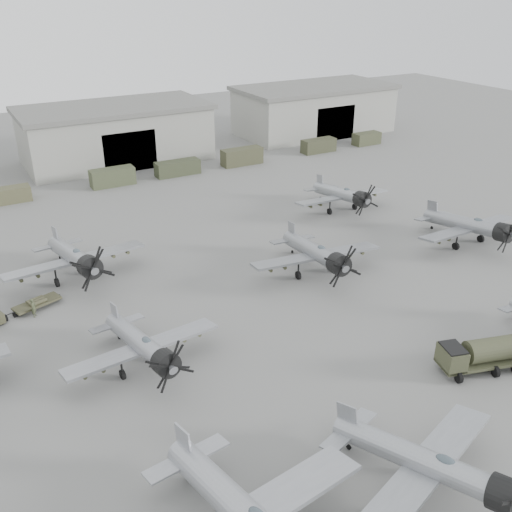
{
  "coord_description": "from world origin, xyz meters",
  "views": [
    {
      "loc": [
        -24.64,
        -26.83,
        26.13
      ],
      "look_at": [
        -0.67,
        15.62,
        2.5
      ],
      "focal_mm": 40.0,
      "sensor_mm": 36.0,
      "label": 1
    }
  ],
  "objects_px": {
    "aircraft_mid_2": "(318,254)",
    "tug_trailer": "(9,314)",
    "aircraft_far_0": "(76,258)",
    "aircraft_near_1": "(433,466)",
    "aircraft_mid_3": "(472,226)",
    "aircraft_far_1": "(344,195)",
    "fuel_tanker": "(481,353)",
    "ground_crew": "(34,308)",
    "aircraft_mid_1": "(144,346)"
  },
  "relations": [
    {
      "from": "aircraft_mid_2",
      "to": "tug_trailer",
      "type": "xyz_separation_m",
      "value": [
        -27.45,
        6.39,
        -1.85
      ]
    },
    {
      "from": "aircraft_far_0",
      "to": "tug_trailer",
      "type": "xyz_separation_m",
      "value": [
        -6.85,
        -4.05,
        -1.93
      ]
    },
    {
      "from": "tug_trailer",
      "to": "aircraft_near_1",
      "type": "bearing_deg",
      "value": -78.15
    },
    {
      "from": "aircraft_near_1",
      "to": "aircraft_mid_3",
      "type": "distance_m",
      "value": 36.15
    },
    {
      "from": "aircraft_far_1",
      "to": "fuel_tanker",
      "type": "xyz_separation_m",
      "value": [
        -10.72,
        -30.65,
        -0.82
      ]
    },
    {
      "from": "aircraft_near_1",
      "to": "aircraft_mid_3",
      "type": "height_order",
      "value": "aircraft_mid_3"
    },
    {
      "from": "aircraft_far_0",
      "to": "fuel_tanker",
      "type": "xyz_separation_m",
      "value": [
        22.52,
        -28.61,
        -1.01
      ]
    },
    {
      "from": "ground_crew",
      "to": "aircraft_far_0",
      "type": "bearing_deg",
      "value": -22.29
    },
    {
      "from": "aircraft_mid_2",
      "to": "fuel_tanker",
      "type": "bearing_deg",
      "value": -76.84
    },
    {
      "from": "tug_trailer",
      "to": "aircraft_mid_3",
      "type": "bearing_deg",
      "value": -28.39
    },
    {
      "from": "fuel_tanker",
      "to": "aircraft_mid_3",
      "type": "bearing_deg",
      "value": 59.7
    },
    {
      "from": "aircraft_far_0",
      "to": "fuel_tanker",
      "type": "distance_m",
      "value": 36.43
    },
    {
      "from": "aircraft_far_0",
      "to": "aircraft_far_1",
      "type": "bearing_deg",
      "value": -2.01
    },
    {
      "from": "aircraft_near_1",
      "to": "aircraft_mid_3",
      "type": "relative_size",
      "value": 0.97
    },
    {
      "from": "aircraft_mid_1",
      "to": "fuel_tanker",
      "type": "distance_m",
      "value": 24.75
    },
    {
      "from": "aircraft_mid_1",
      "to": "ground_crew",
      "type": "height_order",
      "value": "aircraft_mid_1"
    },
    {
      "from": "aircraft_mid_2",
      "to": "ground_crew",
      "type": "relative_size",
      "value": 7.65
    },
    {
      "from": "aircraft_far_0",
      "to": "aircraft_far_1",
      "type": "height_order",
      "value": "aircraft_far_0"
    },
    {
      "from": "aircraft_mid_3",
      "to": "aircraft_far_0",
      "type": "height_order",
      "value": "aircraft_far_0"
    },
    {
      "from": "ground_crew",
      "to": "aircraft_mid_1",
      "type": "bearing_deg",
      "value": -129.91
    },
    {
      "from": "aircraft_mid_1",
      "to": "aircraft_far_0",
      "type": "relative_size",
      "value": 0.88
    },
    {
      "from": "aircraft_mid_1",
      "to": "aircraft_far_1",
      "type": "distance_m",
      "value": 37.35
    },
    {
      "from": "aircraft_mid_2",
      "to": "tug_trailer",
      "type": "height_order",
      "value": "aircraft_mid_2"
    },
    {
      "from": "ground_crew",
      "to": "aircraft_far_1",
      "type": "bearing_deg",
      "value": -55.74
    },
    {
      "from": "aircraft_far_1",
      "to": "fuel_tanker",
      "type": "distance_m",
      "value": 32.48
    },
    {
      "from": "aircraft_far_1",
      "to": "fuel_tanker",
      "type": "relative_size",
      "value": 1.82
    },
    {
      "from": "aircraft_mid_3",
      "to": "ground_crew",
      "type": "distance_m",
      "value": 44.77
    },
    {
      "from": "aircraft_far_1",
      "to": "aircraft_near_1",
      "type": "bearing_deg",
      "value": -117.61
    },
    {
      "from": "aircraft_mid_1",
      "to": "aircraft_mid_3",
      "type": "relative_size",
      "value": 0.93
    },
    {
      "from": "aircraft_far_1",
      "to": "tug_trailer",
      "type": "distance_m",
      "value": 40.59
    },
    {
      "from": "aircraft_mid_1",
      "to": "ground_crew",
      "type": "bearing_deg",
      "value": 109.94
    },
    {
      "from": "aircraft_far_1",
      "to": "ground_crew",
      "type": "height_order",
      "value": "aircraft_far_1"
    },
    {
      "from": "aircraft_mid_1",
      "to": "aircraft_far_1",
      "type": "relative_size",
      "value": 0.96
    },
    {
      "from": "aircraft_mid_3",
      "to": "tug_trailer",
      "type": "xyz_separation_m",
      "value": [
        -45.93,
        8.82,
        -1.82
      ]
    },
    {
      "from": "aircraft_mid_3",
      "to": "fuel_tanker",
      "type": "height_order",
      "value": "aircraft_mid_3"
    },
    {
      "from": "aircraft_near_1",
      "to": "ground_crew",
      "type": "height_order",
      "value": "aircraft_near_1"
    },
    {
      "from": "aircraft_mid_1",
      "to": "fuel_tanker",
      "type": "height_order",
      "value": "aircraft_mid_1"
    },
    {
      "from": "aircraft_near_1",
      "to": "aircraft_mid_3",
      "type": "bearing_deg",
      "value": 20.18
    },
    {
      "from": "aircraft_far_0",
      "to": "fuel_tanker",
      "type": "relative_size",
      "value": 1.98
    },
    {
      "from": "aircraft_near_1",
      "to": "aircraft_mid_3",
      "type": "xyz_separation_m",
      "value": [
        28.32,
        22.47,
        0.08
      ]
    },
    {
      "from": "aircraft_mid_3",
      "to": "tug_trailer",
      "type": "distance_m",
      "value": 46.81
    },
    {
      "from": "aircraft_near_1",
      "to": "aircraft_mid_1",
      "type": "bearing_deg",
      "value": 99.56
    },
    {
      "from": "fuel_tanker",
      "to": "aircraft_mid_2",
      "type": "bearing_deg",
      "value": 112.17
    },
    {
      "from": "aircraft_mid_1",
      "to": "ground_crew",
      "type": "xyz_separation_m",
      "value": [
        -5.78,
        11.99,
        -1.31
      ]
    },
    {
      "from": "aircraft_far_0",
      "to": "ground_crew",
      "type": "bearing_deg",
      "value": -142.16
    },
    {
      "from": "aircraft_far_0",
      "to": "fuel_tanker",
      "type": "height_order",
      "value": "aircraft_far_0"
    },
    {
      "from": "aircraft_mid_1",
      "to": "fuel_tanker",
      "type": "bearing_deg",
      "value": -34.81
    },
    {
      "from": "aircraft_mid_3",
      "to": "aircraft_far_1",
      "type": "xyz_separation_m",
      "value": [
        -5.84,
        14.9,
        -0.09
      ]
    },
    {
      "from": "ground_crew",
      "to": "fuel_tanker",
      "type": "bearing_deg",
      "value": -106.83
    },
    {
      "from": "aircraft_near_1",
      "to": "aircraft_mid_1",
      "type": "height_order",
      "value": "aircraft_near_1"
    }
  ]
}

